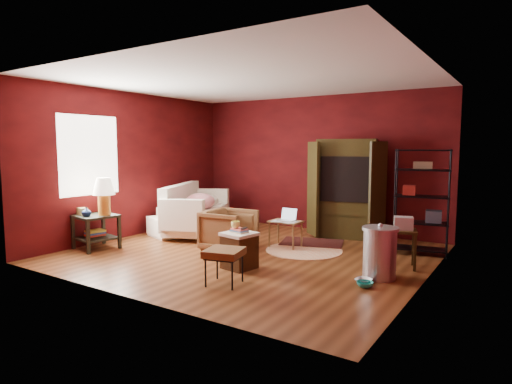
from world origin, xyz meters
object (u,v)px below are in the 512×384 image
(armchair, at_px, (229,229))
(tv_armoire, at_px, (346,187))
(hamper, at_px, (239,250))
(laptop_desk, at_px, (286,224))
(side_table, at_px, (100,206))
(wire_shelving, at_px, (422,197))
(sofa, at_px, (197,215))

(armchair, bearing_deg, tv_armoire, -33.31)
(hamper, height_order, laptop_desk, laptop_desk)
(side_table, xyz_separation_m, laptop_desk, (2.61, 1.84, -0.32))
(hamper, distance_m, wire_shelving, 3.11)
(armchair, height_order, wire_shelving, wire_shelving)
(side_table, bearing_deg, laptop_desk, 35.18)
(sofa, bearing_deg, tv_armoire, -45.66)
(armchair, height_order, hamper, armchair)
(armchair, distance_m, side_table, 2.26)
(tv_armoire, bearing_deg, hamper, -113.31)
(side_table, height_order, hamper, side_table)
(wire_shelving, bearing_deg, armchair, -160.78)
(wire_shelving, bearing_deg, laptop_desk, -170.69)
(laptop_desk, height_order, tv_armoire, tv_armoire)
(hamper, relative_size, laptop_desk, 0.90)
(laptop_desk, distance_m, wire_shelving, 2.28)
(side_table, bearing_deg, wire_shelving, 28.82)
(side_table, distance_m, tv_armoire, 4.52)
(armchair, xyz_separation_m, laptop_desk, (0.64, 0.80, 0.03))
(hamper, xyz_separation_m, wire_shelving, (2.01, 2.27, 0.67))
(armchair, xyz_separation_m, side_table, (-1.97, -1.04, 0.35))
(hamper, bearing_deg, sofa, 143.54)
(sofa, bearing_deg, laptop_desk, -73.68)
(sofa, relative_size, armchair, 2.42)
(armchair, bearing_deg, laptop_desk, -42.90)
(sofa, distance_m, side_table, 2.06)
(laptop_desk, bearing_deg, tv_armoire, 67.88)
(tv_armoire, bearing_deg, sofa, -169.50)
(armchair, distance_m, laptop_desk, 1.02)
(sofa, height_order, laptop_desk, sofa)
(sofa, bearing_deg, side_table, -172.79)
(laptop_desk, bearing_deg, wire_shelving, 19.83)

